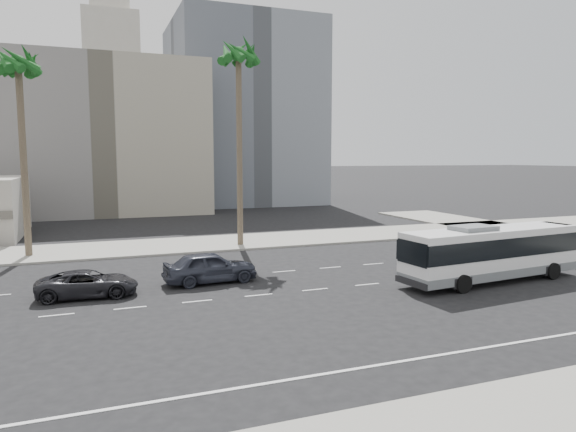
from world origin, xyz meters
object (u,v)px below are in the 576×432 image
car_b (88,284)px  palm_mid (18,68)px  palm_near (238,59)px  city_bus (491,251)px  car_a (210,267)px

car_b → palm_mid: size_ratio=0.34×
palm_near → palm_mid: size_ratio=1.10×
palm_near → palm_mid: palm_near is taller
city_bus → car_a: size_ratio=2.22×
palm_near → palm_mid: (-14.46, 0.80, -1.39)m
city_bus → car_b: city_bus is taller
car_b → car_a: bearing=-80.1°
city_bus → car_a: 15.17m
palm_near → palm_mid: 14.55m
car_a → palm_near: palm_near is taller
car_a → palm_mid: bearing=37.7°
palm_mid → car_b: bearing=-72.6°
car_b → palm_mid: palm_mid is taller
palm_mid → city_bus: bearing=-34.1°
city_bus → palm_near: 21.99m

